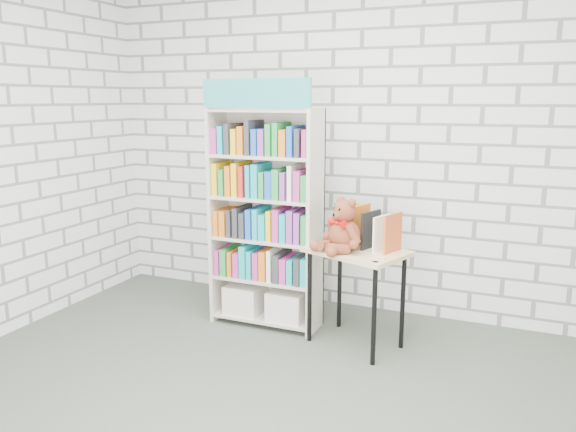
% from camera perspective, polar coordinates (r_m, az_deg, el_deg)
% --- Properties ---
extents(ground, '(4.50, 4.50, 0.00)m').
position_cam_1_polar(ground, '(3.23, -3.83, -20.73)').
color(ground, '#41493E').
rests_on(ground, ground).
extents(room_shell, '(4.52, 4.02, 2.81)m').
position_cam_1_polar(room_shell, '(2.72, -4.36, 12.76)').
color(room_shell, silver).
rests_on(room_shell, ground).
extents(bookshelf, '(0.84, 0.33, 1.88)m').
position_cam_1_polar(bookshelf, '(4.27, -2.25, -0.08)').
color(bookshelf, beige).
rests_on(bookshelf, ground).
extents(display_table, '(0.77, 0.65, 0.71)m').
position_cam_1_polar(display_table, '(3.97, 6.96, -4.76)').
color(display_table, '#DEC685').
rests_on(display_table, ground).
extents(table_books, '(0.50, 0.35, 0.27)m').
position_cam_1_polar(table_books, '(4.00, 7.94, -1.18)').
color(table_books, teal).
rests_on(table_books, display_table).
extents(teddy_bear, '(0.36, 0.35, 0.37)m').
position_cam_1_polar(teddy_bear, '(3.86, 5.51, -1.41)').
color(teddy_bear, brown).
rests_on(teddy_bear, display_table).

